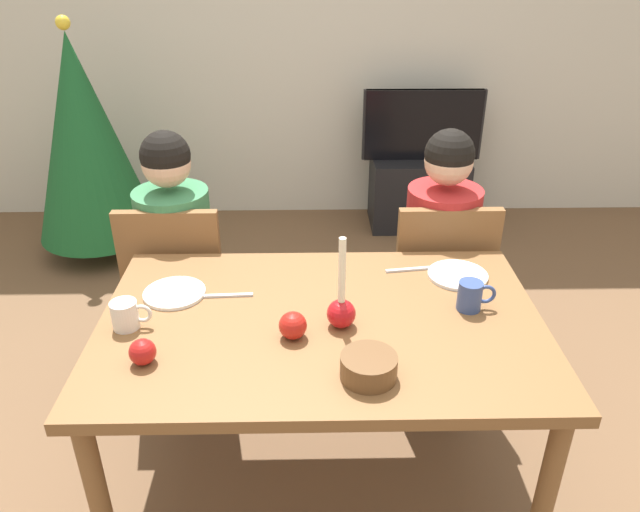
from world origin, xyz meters
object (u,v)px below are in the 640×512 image
at_px(chair_left, 180,286).
at_px(person_right_child, 438,268).
at_px(chair_right, 438,284).
at_px(apple_near_candle, 143,352).
at_px(dining_table, 321,341).
at_px(tv_stand, 417,192).
at_px(plate_left, 174,293).
at_px(apple_by_left_plate, 293,325).
at_px(person_left_child, 180,271).
at_px(mug_left, 126,315).
at_px(christmas_tree, 85,139).
at_px(bowl_walnuts, 369,367).
at_px(plate_right, 458,275).
at_px(mug_right, 471,296).
at_px(candle_centerpiece, 341,308).

relative_size(chair_left, person_right_child, 0.77).
height_order(chair_right, apple_near_candle, chair_right).
distance_m(dining_table, tv_stand, 2.45).
relative_size(plate_left, apple_near_candle, 2.70).
bearing_deg(apple_by_left_plate, chair_right, 49.68).
relative_size(dining_table, person_left_child, 1.19).
distance_m(plate_left, mug_left, 0.22).
bearing_deg(person_left_child, chair_left, -90.00).
xyz_separation_m(chair_right, plate_left, (-1.00, -0.45, 0.24)).
bearing_deg(christmas_tree, dining_table, -54.72).
bearing_deg(person_right_child, mug_left, -148.78).
height_order(dining_table, bowl_walnuts, bowl_walnuts).
height_order(christmas_tree, mug_left, christmas_tree).
relative_size(mug_left, apple_near_candle, 1.62).
xyz_separation_m(plate_left, bowl_walnuts, (0.61, -0.44, 0.03)).
xyz_separation_m(person_left_child, plate_left, (0.09, -0.48, 0.19)).
distance_m(tv_stand, plate_right, 2.12).
relative_size(chair_right, christmas_tree, 0.63).
xyz_separation_m(chair_right, tv_stand, (0.21, 1.69, -0.27)).
bearing_deg(mug_right, mug_left, -175.58).
distance_m(christmas_tree, apple_near_candle, 2.29).
distance_m(person_right_child, mug_right, 0.63).
height_order(person_left_child, plate_left, person_left_child).
xyz_separation_m(plate_left, apple_by_left_plate, (0.40, -0.25, 0.04)).
distance_m(person_right_child, apple_near_candle, 1.34).
distance_m(chair_right, apple_near_candle, 1.33).
distance_m(plate_right, mug_right, 0.21).
bearing_deg(person_right_child, apple_by_left_plate, -129.04).
relative_size(person_right_child, tv_stand, 1.83).
distance_m(person_left_child, person_right_child, 1.09).
bearing_deg(person_left_child, apple_near_candle, -84.88).
distance_m(tv_stand, christmas_tree, 2.17).
height_order(candle_centerpiece, apple_near_candle, candle_centerpiece).
bearing_deg(christmas_tree, candle_centerpiece, -54.03).
bearing_deg(apple_by_left_plate, person_left_child, 124.09).
bearing_deg(plate_right, mug_right, -92.01).
relative_size(candle_centerpiece, plate_left, 1.46).
distance_m(mug_right, apple_by_left_plate, 0.59).
distance_m(candle_centerpiece, apple_by_left_plate, 0.16).
xyz_separation_m(chair_left, person_right_child, (1.09, 0.03, 0.06)).
height_order(candle_centerpiece, mug_right, candle_centerpiece).
bearing_deg(chair_left, mug_right, -27.50).
height_order(chair_left, apple_near_candle, chair_left).
height_order(plate_left, apple_near_candle, apple_near_candle).
relative_size(tv_stand, candle_centerpiece, 2.10).
height_order(chair_left, plate_left, chair_left).
height_order(chair_left, chair_right, same).
bearing_deg(bowl_walnuts, tv_stand, 77.10).
distance_m(plate_left, bowl_walnuts, 0.76).
bearing_deg(mug_left, tv_stand, 60.60).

